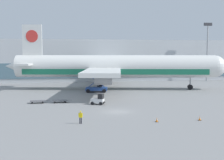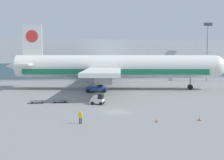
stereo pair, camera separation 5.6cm
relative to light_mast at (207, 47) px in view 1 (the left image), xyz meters
The scene contains 11 objects.
ground_plane 63.91m from the light_mast, 130.19° to the right, with size 400.00×400.00×0.00m, color gray.
terminal_building 35.90m from the light_mast, 158.27° to the left, with size 90.00×18.20×14.00m.
light_mast is the anchor object (origin of this frame).
airplane_main 39.87m from the light_mast, 154.62° to the right, with size 57.42×48.62×17.00m.
scissor_lift_loader 47.09m from the light_mast, 151.47° to the right, with size 5.70×4.27×4.94m.
baggage_tug_mid 59.64m from the light_mast, 136.53° to the right, with size 2.80×2.41×2.00m.
baggage_dolly_lead 66.13m from the light_mast, 145.74° to the right, with size 3.74×1.66×0.48m.
baggage_dolly_second 62.84m from the light_mast, 143.38° to the right, with size 3.74×1.66×0.48m.
ground_crew_near 73.64m from the light_mast, 130.34° to the right, with size 0.56×0.30×1.77m.
traffic_cone_near 65.10m from the light_mast, 118.11° to the right, with size 0.40×0.40×0.60m.
traffic_cone_far 68.18m from the light_mast, 122.96° to the right, with size 0.40×0.40×0.64m.
Camera 1 is at (-9.98, -49.49, 9.71)m, focal length 50.00 mm.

